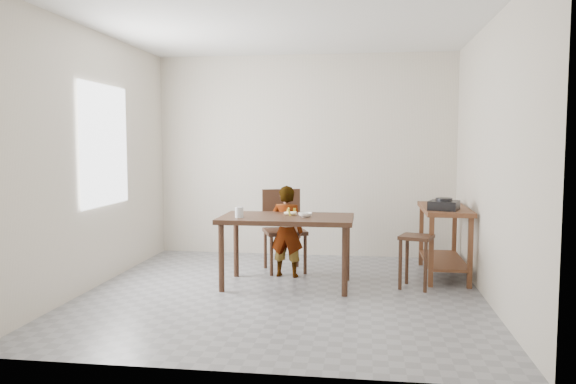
# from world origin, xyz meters

# --- Properties ---
(floor) EXTENTS (4.00, 4.00, 0.04)m
(floor) POSITION_xyz_m (0.00, 0.00, -0.02)
(floor) COLOR gray
(floor) RESTS_ON ground
(ceiling) EXTENTS (4.00, 4.00, 0.04)m
(ceiling) POSITION_xyz_m (0.00, 0.00, 2.72)
(ceiling) COLOR white
(ceiling) RESTS_ON wall_back
(wall_back) EXTENTS (4.00, 0.04, 2.70)m
(wall_back) POSITION_xyz_m (0.00, 2.02, 1.35)
(wall_back) COLOR beige
(wall_back) RESTS_ON ground
(wall_front) EXTENTS (4.00, 0.04, 2.70)m
(wall_front) POSITION_xyz_m (0.00, -2.02, 1.35)
(wall_front) COLOR beige
(wall_front) RESTS_ON ground
(wall_left) EXTENTS (0.04, 4.00, 2.70)m
(wall_left) POSITION_xyz_m (-2.02, 0.00, 1.35)
(wall_left) COLOR beige
(wall_left) RESTS_ON ground
(wall_right) EXTENTS (0.04, 4.00, 2.70)m
(wall_right) POSITION_xyz_m (2.02, 0.00, 1.35)
(wall_right) COLOR beige
(wall_right) RESTS_ON ground
(window_pane) EXTENTS (0.02, 1.10, 1.30)m
(window_pane) POSITION_xyz_m (-1.97, 0.20, 1.50)
(window_pane) COLOR white
(window_pane) RESTS_ON wall_left
(dining_table) EXTENTS (1.40, 0.80, 0.75)m
(dining_table) POSITION_xyz_m (0.00, 0.30, 0.38)
(dining_table) COLOR #392115
(dining_table) RESTS_ON floor
(prep_counter) EXTENTS (0.50, 1.20, 0.80)m
(prep_counter) POSITION_xyz_m (1.72, 1.00, 0.40)
(prep_counter) COLOR brown
(prep_counter) RESTS_ON floor
(child) EXTENTS (0.40, 0.29, 1.05)m
(child) POSITION_xyz_m (-0.06, 0.71, 0.52)
(child) COLOR white
(child) RESTS_ON floor
(dining_chair) EXTENTS (0.60, 0.60, 0.97)m
(dining_chair) POSITION_xyz_m (-0.12, 0.98, 0.48)
(dining_chair) COLOR #392115
(dining_chair) RESTS_ON floor
(stool) EXTENTS (0.41, 0.41, 0.56)m
(stool) POSITION_xyz_m (1.36, 0.39, 0.28)
(stool) COLOR #392115
(stool) RESTS_ON floor
(glass_tumbler) EXTENTS (0.11, 0.11, 0.11)m
(glass_tumbler) POSITION_xyz_m (-0.48, 0.13, 0.81)
(glass_tumbler) COLOR silver
(glass_tumbler) RESTS_ON dining_table
(small_bowl) EXTENTS (0.15, 0.15, 0.05)m
(small_bowl) POSITION_xyz_m (0.20, 0.27, 0.77)
(small_bowl) COLOR white
(small_bowl) RESTS_ON dining_table
(banana) EXTENTS (0.18, 0.14, 0.05)m
(banana) POSITION_xyz_m (0.03, 0.39, 0.78)
(banana) COLOR #F2DF51
(banana) RESTS_ON dining_table
(serving_bowl) EXTENTS (0.30, 0.30, 0.06)m
(serving_bowl) POSITION_xyz_m (1.76, 1.22, 0.83)
(serving_bowl) COLOR white
(serving_bowl) RESTS_ON prep_counter
(gas_burner) EXTENTS (0.38, 0.38, 0.10)m
(gas_burner) POSITION_xyz_m (1.67, 0.69, 0.85)
(gas_burner) COLOR black
(gas_burner) RESTS_ON prep_counter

